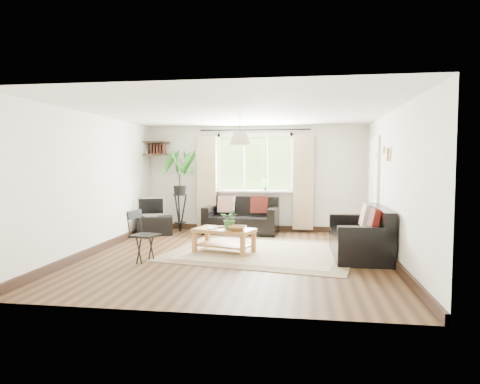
# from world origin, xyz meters

# --- Properties ---
(floor) EXTENTS (5.50, 5.50, 0.00)m
(floor) POSITION_xyz_m (0.00, 0.00, 0.00)
(floor) COLOR black
(floor) RESTS_ON ground
(ceiling) EXTENTS (5.50, 5.50, 0.00)m
(ceiling) POSITION_xyz_m (0.00, 0.00, 2.40)
(ceiling) COLOR white
(ceiling) RESTS_ON floor
(wall_back) EXTENTS (5.00, 0.02, 2.40)m
(wall_back) POSITION_xyz_m (0.00, 2.75, 1.20)
(wall_back) COLOR silver
(wall_back) RESTS_ON floor
(wall_front) EXTENTS (5.00, 0.02, 2.40)m
(wall_front) POSITION_xyz_m (0.00, -2.75, 1.20)
(wall_front) COLOR silver
(wall_front) RESTS_ON floor
(wall_left) EXTENTS (0.02, 5.50, 2.40)m
(wall_left) POSITION_xyz_m (-2.50, 0.00, 1.20)
(wall_left) COLOR silver
(wall_left) RESTS_ON floor
(wall_right) EXTENTS (0.02, 5.50, 2.40)m
(wall_right) POSITION_xyz_m (2.50, 0.00, 1.20)
(wall_right) COLOR silver
(wall_right) RESTS_ON floor
(rug) EXTENTS (3.55, 3.19, 0.02)m
(rug) POSITION_xyz_m (0.41, 0.41, 0.01)
(rug) COLOR beige
(rug) RESTS_ON floor
(window) EXTENTS (2.50, 0.16, 2.16)m
(window) POSITION_xyz_m (0.00, 2.71, 1.55)
(window) COLOR white
(window) RESTS_ON wall_back
(door) EXTENTS (0.06, 0.96, 2.06)m
(door) POSITION_xyz_m (2.47, 1.70, 1.00)
(door) COLOR silver
(door) RESTS_ON wall_right
(corner_shelf) EXTENTS (0.50, 0.50, 0.34)m
(corner_shelf) POSITION_xyz_m (-2.25, 2.50, 1.89)
(corner_shelf) COLOR black
(corner_shelf) RESTS_ON wall_back
(pendant_lamp) EXTENTS (0.36, 0.36, 0.54)m
(pendant_lamp) POSITION_xyz_m (0.00, 0.40, 2.05)
(pendant_lamp) COLOR beige
(pendant_lamp) RESTS_ON ceiling
(wall_sconce) EXTENTS (0.12, 0.12, 0.28)m
(wall_sconce) POSITION_xyz_m (2.43, 0.30, 1.74)
(wall_sconce) COLOR beige
(wall_sconce) RESTS_ON wall_right
(sofa_back) EXTENTS (1.66, 0.91, 0.76)m
(sofa_back) POSITION_xyz_m (-0.26, 2.29, 0.38)
(sofa_back) COLOR black
(sofa_back) RESTS_ON floor
(sofa_right) EXTENTS (1.70, 0.87, 0.79)m
(sofa_right) POSITION_xyz_m (2.02, 0.27, 0.40)
(sofa_right) COLOR black
(sofa_right) RESTS_ON floor
(coffee_table) EXTENTS (1.14, 0.83, 0.42)m
(coffee_table) POSITION_xyz_m (-0.26, 0.25, 0.21)
(coffee_table) COLOR brown
(coffee_table) RESTS_ON floor
(table_plant) EXTENTS (0.35, 0.32, 0.34)m
(table_plant) POSITION_xyz_m (-0.15, 0.26, 0.59)
(table_plant) COLOR #2F6327
(table_plant) RESTS_ON coffee_table
(bowl) EXTENTS (0.33, 0.33, 0.08)m
(bowl) POSITION_xyz_m (0.00, 0.07, 0.46)
(bowl) COLOR brown
(bowl) RESTS_ON coffee_table
(book_a) EXTENTS (0.20, 0.24, 0.02)m
(book_a) POSITION_xyz_m (-0.53, 0.23, 0.43)
(book_a) COLOR white
(book_a) RESTS_ON coffee_table
(book_b) EXTENTS (0.27, 0.27, 0.02)m
(book_b) POSITION_xyz_m (-0.42, 0.41, 0.43)
(book_b) COLOR brown
(book_b) RESTS_ON coffee_table
(tv_stand) EXTENTS (0.84, 0.63, 0.40)m
(tv_stand) POSITION_xyz_m (-2.07, 1.82, 0.20)
(tv_stand) COLOR black
(tv_stand) RESTS_ON floor
(tv) EXTENTS (0.60, 0.36, 0.44)m
(tv) POSITION_xyz_m (-2.15, 1.82, 0.62)
(tv) COLOR #A5A5AA
(tv) RESTS_ON tv_stand
(palm_stand) EXTENTS (0.86, 0.86, 1.84)m
(palm_stand) POSITION_xyz_m (-1.66, 2.33, 0.92)
(palm_stand) COLOR black
(palm_stand) RESTS_ON floor
(folding_chair) EXTENTS (0.50, 0.50, 0.81)m
(folding_chair) POSITION_xyz_m (-1.37, -0.61, 0.40)
(folding_chair) COLOR black
(folding_chair) RESTS_ON floor
(sill_plant) EXTENTS (0.14, 0.10, 0.27)m
(sill_plant) POSITION_xyz_m (0.25, 2.63, 1.06)
(sill_plant) COLOR #2D6023
(sill_plant) RESTS_ON window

